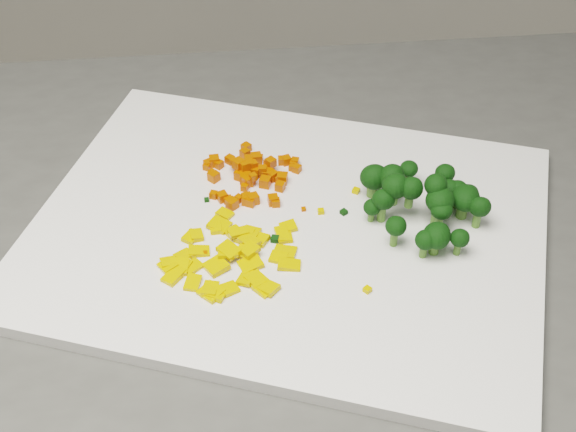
# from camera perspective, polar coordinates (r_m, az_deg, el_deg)

# --- Properties ---
(cutting_board) EXTENTS (0.54, 0.46, 0.01)m
(cutting_board) POSITION_cam_1_polar(r_m,az_deg,el_deg) (0.77, 0.00, -0.92)
(cutting_board) COLOR white
(cutting_board) RESTS_ON counter_block
(carrot_pile) EXTENTS (0.11, 0.11, 0.03)m
(carrot_pile) POSITION_cam_1_polar(r_m,az_deg,el_deg) (0.81, -2.59, 3.51)
(carrot_pile) COLOR #C23C02
(carrot_pile) RESTS_ON cutting_board
(pepper_pile) EXTENTS (0.12, 0.12, 0.02)m
(pepper_pile) POSITION_cam_1_polar(r_m,az_deg,el_deg) (0.73, -3.89, -2.25)
(pepper_pile) COLOR #E3A70B
(pepper_pile) RESTS_ON cutting_board
(broccoli_pile) EXTENTS (0.13, 0.13, 0.06)m
(broccoli_pile) POSITION_cam_1_polar(r_m,az_deg,el_deg) (0.76, 8.89, 1.50)
(broccoli_pile) COLOR black
(broccoli_pile) RESTS_ON cutting_board
(carrot_cube_0) EXTENTS (0.01, 0.01, 0.01)m
(carrot_cube_0) POSITION_cam_1_polar(r_m,az_deg,el_deg) (0.78, -1.07, 1.15)
(carrot_cube_0) COLOR #C23C02
(carrot_cube_0) RESTS_ON carrot_pile
(carrot_cube_1) EXTENTS (0.01, 0.01, 0.01)m
(carrot_cube_1) POSITION_cam_1_polar(r_m,az_deg,el_deg) (0.83, -5.78, 3.53)
(carrot_cube_1) COLOR #C23C02
(carrot_cube_1) RESTS_ON carrot_pile
(carrot_cube_2) EXTENTS (0.01, 0.01, 0.01)m
(carrot_cube_2) POSITION_cam_1_polar(r_m,az_deg,el_deg) (0.84, -5.26, 3.93)
(carrot_cube_2) COLOR #C23C02
(carrot_cube_2) RESTS_ON carrot_pile
(carrot_cube_3) EXTENTS (0.01, 0.01, 0.01)m
(carrot_cube_3) POSITION_cam_1_polar(r_m,az_deg,el_deg) (0.81, -0.41, 2.70)
(carrot_cube_3) COLOR #C23C02
(carrot_cube_3) RESTS_ON carrot_pile
(carrot_cube_4) EXTENTS (0.01, 0.01, 0.01)m
(carrot_cube_4) POSITION_cam_1_polar(r_m,az_deg,el_deg) (0.84, -2.27, 4.12)
(carrot_cube_4) COLOR #C23C02
(carrot_cube_4) RESTS_ON carrot_pile
(carrot_cube_5) EXTENTS (0.01, 0.01, 0.01)m
(carrot_cube_5) POSITION_cam_1_polar(r_m,az_deg,el_deg) (0.81, -1.64, 2.43)
(carrot_cube_5) COLOR #C23C02
(carrot_cube_5) RESTS_ON carrot_pile
(carrot_cube_6) EXTENTS (0.01, 0.01, 0.01)m
(carrot_cube_6) POSITION_cam_1_polar(r_m,az_deg,el_deg) (0.84, -2.31, 4.14)
(carrot_cube_6) COLOR #C23C02
(carrot_cube_6) RESTS_ON carrot_pile
(carrot_cube_7) EXTENTS (0.01, 0.01, 0.01)m
(carrot_cube_7) POSITION_cam_1_polar(r_m,az_deg,el_deg) (0.82, -1.24, 3.82)
(carrot_cube_7) COLOR #C23C02
(carrot_cube_7) RESTS_ON carrot_pile
(carrot_cube_8) EXTENTS (0.01, 0.01, 0.01)m
(carrot_cube_8) POSITION_cam_1_polar(r_m,az_deg,el_deg) (0.82, -5.40, 3.02)
(carrot_cube_8) COLOR #C23C02
(carrot_cube_8) RESTS_ON carrot_pile
(carrot_cube_9) EXTENTS (0.01, 0.01, 0.01)m
(carrot_cube_9) POSITION_cam_1_polar(r_m,az_deg,el_deg) (0.83, -5.69, 3.71)
(carrot_cube_9) COLOR #C23C02
(carrot_cube_9) RESTS_ON carrot_pile
(carrot_cube_10) EXTENTS (0.01, 0.01, 0.01)m
(carrot_cube_10) POSITION_cam_1_polar(r_m,az_deg,el_deg) (0.79, -4.31, 1.18)
(carrot_cube_10) COLOR #C23C02
(carrot_cube_10) RESTS_ON carrot_pile
(carrot_cube_11) EXTENTS (0.01, 0.01, 0.01)m
(carrot_cube_11) POSITION_cam_1_polar(r_m,az_deg,el_deg) (0.82, -1.48, 3.00)
(carrot_cube_11) COLOR #C23C02
(carrot_cube_11) RESTS_ON carrot_pile
(carrot_cube_12) EXTENTS (0.01, 0.01, 0.01)m
(carrot_cube_12) POSITION_cam_1_polar(r_m,az_deg,el_deg) (0.78, -2.67, 1.02)
(carrot_cube_12) COLOR #C23C02
(carrot_cube_12) RESTS_ON carrot_pile
(carrot_cube_13) EXTENTS (0.01, 0.01, 0.01)m
(carrot_cube_13) POSITION_cam_1_polar(r_m,az_deg,el_deg) (0.85, -3.03, 4.48)
(carrot_cube_13) COLOR #C23C02
(carrot_cube_13) RESTS_ON carrot_pile
(carrot_cube_14) EXTENTS (0.01, 0.01, 0.01)m
(carrot_cube_14) POSITION_cam_1_polar(r_m,az_deg,el_deg) (0.79, -4.70, 1.37)
(carrot_cube_14) COLOR #C23C02
(carrot_cube_14) RESTS_ON carrot_pile
(carrot_cube_15) EXTENTS (0.01, 0.01, 0.01)m
(carrot_cube_15) POSITION_cam_1_polar(r_m,az_deg,el_deg) (0.80, -0.57, 2.12)
(carrot_cube_15) COLOR #C23C02
(carrot_cube_15) RESTS_ON carrot_pile
(carrot_cube_16) EXTENTS (0.01, 0.01, 0.01)m
(carrot_cube_16) POSITION_cam_1_polar(r_m,az_deg,el_deg) (0.82, -2.84, 3.65)
(carrot_cube_16) COLOR #C23C02
(carrot_cube_16) RESTS_ON carrot_pile
(carrot_cube_17) EXTENTS (0.01, 0.01, 0.01)m
(carrot_cube_17) POSITION_cam_1_polar(r_m,az_deg,el_deg) (0.85, -3.08, 4.48)
(carrot_cube_17) COLOR #C23C02
(carrot_cube_17) RESTS_ON carrot_pile
(carrot_cube_18) EXTENTS (0.01, 0.01, 0.01)m
(carrot_cube_18) POSITION_cam_1_polar(r_m,az_deg,el_deg) (0.83, 0.31, 3.47)
(carrot_cube_18) COLOR #C23C02
(carrot_cube_18) RESTS_ON carrot_pile
(carrot_cube_19) EXTENTS (0.01, 0.01, 0.01)m
(carrot_cube_19) POSITION_cam_1_polar(r_m,az_deg,el_deg) (0.79, -2.48, 1.22)
(carrot_cube_19) COLOR #C23C02
(carrot_cube_19) RESTS_ON carrot_pile
(carrot_cube_20) EXTENTS (0.01, 0.01, 0.01)m
(carrot_cube_20) POSITION_cam_1_polar(r_m,az_deg,el_deg) (0.82, 0.63, 3.39)
(carrot_cube_20) COLOR #C23C02
(carrot_cube_20) RESTS_ON carrot_pile
(carrot_cube_21) EXTENTS (0.01, 0.01, 0.01)m
(carrot_cube_21) POSITION_cam_1_polar(r_m,az_deg,el_deg) (0.83, 0.42, 3.88)
(carrot_cube_21) COLOR #C23C02
(carrot_cube_21) RESTS_ON carrot_pile
(carrot_cube_22) EXTENTS (0.01, 0.01, 0.01)m
(carrot_cube_22) POSITION_cam_1_polar(r_m,az_deg,el_deg) (0.82, -2.47, 3.66)
(carrot_cube_22) COLOR #C23C02
(carrot_cube_22) RESTS_ON carrot_pile
(carrot_cube_23) EXTENTS (0.01, 0.01, 0.01)m
(carrot_cube_23) POSITION_cam_1_polar(r_m,az_deg,el_deg) (0.81, -1.15, 2.89)
(carrot_cube_23) COLOR #C23C02
(carrot_cube_23) RESTS_ON carrot_pile
(carrot_cube_24) EXTENTS (0.01, 0.01, 0.01)m
(carrot_cube_24) POSITION_cam_1_polar(r_m,az_deg,el_deg) (0.83, -3.49, 3.61)
(carrot_cube_24) COLOR #C23C02
(carrot_cube_24) RESTS_ON carrot_pile
(carrot_cube_25) EXTENTS (0.01, 0.01, 0.01)m
(carrot_cube_25) POSITION_cam_1_polar(r_m,az_deg,el_deg) (0.78, -3.99, 0.88)
(carrot_cube_25) COLOR #C23C02
(carrot_cube_25) RESTS_ON carrot_pile
(carrot_cube_26) EXTENTS (0.01, 0.01, 0.01)m
(carrot_cube_26) POSITION_cam_1_polar(r_m,az_deg,el_deg) (0.80, -2.50, 2.80)
(carrot_cube_26) COLOR #C23C02
(carrot_cube_26) RESTS_ON carrot_pile
(carrot_cube_27) EXTENTS (0.01, 0.01, 0.01)m
(carrot_cube_27) POSITION_cam_1_polar(r_m,az_deg,el_deg) (0.82, -5.30, 2.81)
(carrot_cube_27) COLOR #C23C02
(carrot_cube_27) RESTS_ON carrot_pile
(carrot_cube_28) EXTENTS (0.01, 0.01, 0.01)m
(carrot_cube_28) POSITION_cam_1_polar(r_m,az_deg,el_deg) (0.79, -2.96, 1.14)
(carrot_cube_28) COLOR #C23C02
(carrot_cube_28) RESTS_ON carrot_pile
(carrot_cube_29) EXTENTS (0.01, 0.01, 0.01)m
(carrot_cube_29) POSITION_cam_1_polar(r_m,az_deg,el_deg) (0.81, -1.84, 3.31)
(carrot_cube_29) COLOR #C23C02
(carrot_cube_29) RESTS_ON carrot_pile
(carrot_cube_30) EXTENTS (0.01, 0.01, 0.01)m
(carrot_cube_30) POSITION_cam_1_polar(r_m,az_deg,el_deg) (0.82, -3.93, 3.89)
(carrot_cube_30) COLOR #C23C02
(carrot_cube_30) RESTS_ON carrot_pile
(carrot_cube_31) EXTENTS (0.01, 0.01, 0.01)m
(carrot_cube_31) POSITION_cam_1_polar(r_m,az_deg,el_deg) (0.84, -4.16, 4.03)
(carrot_cube_31) COLOR #C23C02
(carrot_cube_31) RESTS_ON carrot_pile
(carrot_cube_32) EXTENTS (0.01, 0.01, 0.01)m
(carrot_cube_32) POSITION_cam_1_polar(r_m,az_deg,el_deg) (0.84, -2.04, 4.14)
(carrot_cube_32) COLOR #C23C02
(carrot_cube_32) RESTS_ON carrot_pile
(carrot_cube_33) EXTENTS (0.01, 0.01, 0.01)m
(carrot_cube_33) POSITION_cam_1_polar(r_m,az_deg,el_deg) (0.82, -3.40, 3.31)
(carrot_cube_33) COLOR #C23C02
(carrot_cube_33) RESTS_ON carrot_pile
(carrot_cube_34) EXTENTS (0.01, 0.01, 0.01)m
(carrot_cube_34) POSITION_cam_1_polar(r_m,az_deg,el_deg) (0.81, -3.11, 3.59)
(carrot_cube_34) COLOR #C23C02
(carrot_cube_34) RESTS_ON carrot_pile
(carrot_cube_35) EXTENTS (0.01, 0.01, 0.01)m
(carrot_cube_35) POSITION_cam_1_polar(r_m,az_deg,el_deg) (0.84, -2.78, 3.97)
(carrot_cube_35) COLOR #C23C02
(carrot_cube_35) RESTS_ON carrot_pile
(carrot_cube_36) EXTENTS (0.01, 0.01, 0.01)m
(carrot_cube_36) POSITION_cam_1_polar(r_m,az_deg,el_deg) (0.81, -0.62, 2.54)
(carrot_cube_36) COLOR #C23C02
(carrot_cube_36) RESTS_ON carrot_pile
(carrot_cube_37) EXTENTS (0.01, 0.01, 0.01)m
(carrot_cube_37) POSITION_cam_1_polar(r_m,az_deg,el_deg) (0.81, -2.62, 2.68)
(carrot_cube_37) COLOR #C23C02
(carrot_cube_37) RESTS_ON carrot_pile
(carrot_cube_38) EXTENTS (0.01, 0.01, 0.01)m
(carrot_cube_38) POSITION_cam_1_polar(r_m,az_deg,el_deg) (0.80, -5.32, 1.51)
(carrot_cube_38) COLOR #C23C02
(carrot_cube_38) RESTS_ON carrot_pile
(carrot_cube_39) EXTENTS (0.01, 0.01, 0.01)m
(carrot_cube_39) POSITION_cam_1_polar(r_m,az_deg,el_deg) (0.83, -1.39, 3.57)
(carrot_cube_39) COLOR #C23C02
(carrot_cube_39) RESTS_ON carrot_pile
(carrot_cube_40) EXTENTS (0.01, 0.01, 0.01)m
(carrot_cube_40) POSITION_cam_1_polar(r_m,az_deg,el_deg) (0.84, -0.44, 3.97)
(carrot_cube_40) COLOR #C23C02
(carrot_cube_40) RESTS_ON carrot_pile
(carrot_cube_41) EXTENTS (0.01, 0.01, 0.01)m
(carrot_cube_41) POSITION_cam_1_polar(r_m,az_deg,el_deg) (0.79, -3.52, 1.25)
(carrot_cube_41) COLOR #C23C02
(carrot_cube_41) RESTS_ON carrot_pile
(carrot_cube_42) EXTENTS (0.01, 0.01, 0.01)m
(carrot_cube_42) POSITION_cam_1_polar(r_m,az_deg,el_deg) (0.83, -4.95, 3.68)
(carrot_cube_42) COLOR #C23C02
(carrot_cube_42) RESTS_ON carrot_pile
(carrot_cube_43) EXTENTS (0.01, 0.01, 0.01)m
(carrot_cube_43) POSITION_cam_1_polar(r_m,az_deg,el_deg) (0.82, -3.55, 3.72)
(carrot_cube_43) COLOR #C23C02
(carrot_cube_43) RESTS_ON carrot_pile
(carrot_cube_44) EXTENTS (0.01, 0.01, 0.01)m
(carrot_cube_44) POSITION_cam_1_polar(r_m,az_deg,el_deg) (0.84, -0.12, 3.98)
(carrot_cube_44) COLOR #C23C02
(carrot_cube_44) RESTS_ON carrot_pile
(carrot_cube_45) EXTENTS (0.01, 0.01, 0.01)m
(carrot_cube_45) POSITION_cam_1_polar(r_m,az_deg,el_deg) (0.80, -3.10, 2.04)
(carrot_cube_45) COLOR #C23C02
(carrot_cube_45) RESTS_ON carrot_pile
(carrot_cube_46) EXTENTS (0.01, 0.01, 0.01)m
(carrot_cube_46) POSITION_cam_1_polar(r_m,az_deg,el_deg) (0.81, -2.49, 2.74)
(carrot_cube_46) COLOR #C23C02
(carrot_cube_46) RESTS_ON carrot_pile
(carrot_cube_47) EXTENTS (0.01, 0.01, 0.01)m
(carrot_cube_47) POSITION_cam_1_polar(r_m,az_deg,el_deg) (0.83, 0.37, 3.73)
(carrot_cube_47) COLOR #C23C02
(carrot_cube_47) RESTS_ON carrot_pile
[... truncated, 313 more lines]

